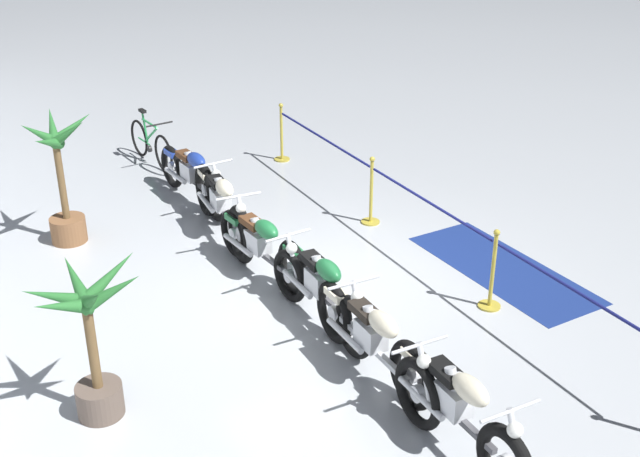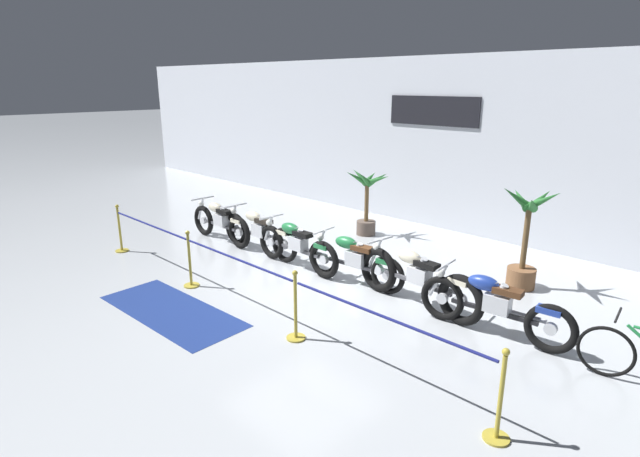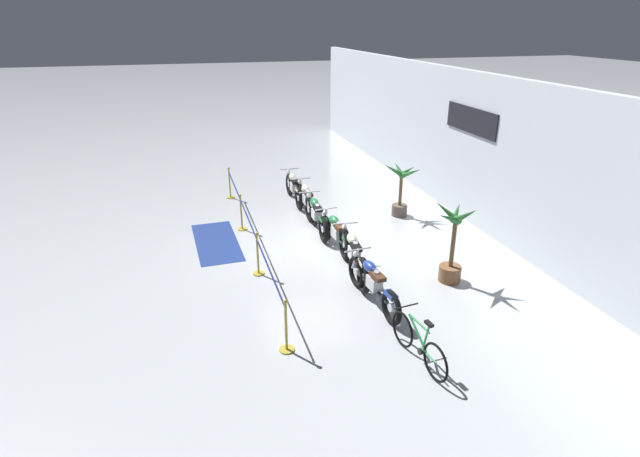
# 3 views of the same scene
# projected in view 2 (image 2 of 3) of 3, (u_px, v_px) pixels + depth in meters

# --- Properties ---
(ground_plane) EXTENTS (120.00, 120.00, 0.00)m
(ground_plane) POSITION_uv_depth(u_px,v_px,m) (305.00, 285.00, 9.12)
(ground_plane) COLOR #B2B7BC
(back_wall) EXTENTS (28.00, 0.29, 4.20)m
(back_wall) POSITION_uv_depth(u_px,v_px,m) (456.00, 145.00, 12.06)
(back_wall) COLOR silver
(back_wall) RESTS_ON ground
(motorcycle_cream_0) EXTENTS (2.17, 0.62, 0.94)m
(motorcycle_cream_0) POSITION_uv_depth(u_px,v_px,m) (220.00, 222.00, 11.53)
(motorcycle_cream_0) COLOR black
(motorcycle_cream_0) RESTS_ON ground
(motorcycle_cream_1) EXTENTS (2.41, 0.62, 0.94)m
(motorcycle_cream_1) POSITION_uv_depth(u_px,v_px,m) (259.00, 232.00, 10.74)
(motorcycle_cream_1) COLOR black
(motorcycle_cream_1) RESTS_ON ground
(motorcycle_green_2) EXTENTS (2.27, 0.62, 0.94)m
(motorcycle_green_2) POSITION_uv_depth(u_px,v_px,m) (296.00, 245.00, 9.87)
(motorcycle_green_2) COLOR black
(motorcycle_green_2) RESTS_ON ground
(motorcycle_green_3) EXTENTS (2.12, 0.62, 0.92)m
(motorcycle_green_3) POSITION_uv_depth(u_px,v_px,m) (353.00, 260.00, 9.07)
(motorcycle_green_3) COLOR black
(motorcycle_green_3) RESTS_ON ground
(motorcycle_cream_4) EXTENTS (2.49, 0.62, 0.98)m
(motorcycle_cream_4) POSITION_uv_depth(u_px,v_px,m) (416.00, 279.00, 8.13)
(motorcycle_cream_4) COLOR black
(motorcycle_cream_4) RESTS_ON ground
(motorcycle_blue_5) EXTENTS (2.30, 0.62, 0.93)m
(motorcycle_blue_5) POSITION_uv_depth(u_px,v_px,m) (493.00, 305.00, 7.20)
(motorcycle_blue_5) COLOR black
(motorcycle_blue_5) RESTS_ON ground
(potted_palm_left_of_row) EXTENTS (1.07, 1.13, 1.70)m
(potted_palm_left_of_row) POSITION_uv_depth(u_px,v_px,m) (367.00, 200.00, 11.93)
(potted_palm_left_of_row) COLOR brown
(potted_palm_left_of_row) RESTS_ON ground
(potted_palm_right_of_row) EXTENTS (1.05, 1.03, 1.92)m
(potted_palm_right_of_row) POSITION_uv_depth(u_px,v_px,m) (525.00, 243.00, 8.78)
(potted_palm_right_of_row) COLOR brown
(potted_palm_right_of_row) RESTS_ON ground
(stanchion_far_left) EXTENTS (8.71, 0.28, 1.05)m
(stanchion_far_left) POSITION_uv_depth(u_px,v_px,m) (194.00, 251.00, 8.77)
(stanchion_far_left) COLOR gold
(stanchion_far_left) RESTS_ON ground
(stanchion_mid_left) EXTENTS (0.28, 0.28, 1.05)m
(stanchion_mid_left) POSITION_uv_depth(u_px,v_px,m) (190.00, 268.00, 8.98)
(stanchion_mid_left) COLOR gold
(stanchion_mid_left) RESTS_ON ground
(stanchion_mid_right) EXTENTS (0.28, 0.28, 1.05)m
(stanchion_mid_right) POSITION_uv_depth(u_px,v_px,m) (296.00, 316.00, 7.12)
(stanchion_mid_right) COLOR gold
(stanchion_mid_right) RESTS_ON ground
(stanchion_far_right) EXTENTS (0.28, 0.28, 1.05)m
(stanchion_far_right) POSITION_uv_depth(u_px,v_px,m) (499.00, 409.00, 5.08)
(stanchion_far_right) COLOR gold
(stanchion_far_right) RESTS_ON ground
(floor_banner) EXTENTS (2.82, 1.20, 0.01)m
(floor_banner) POSITION_uv_depth(u_px,v_px,m) (172.00, 311.00, 8.08)
(floor_banner) COLOR navy
(floor_banner) RESTS_ON ground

